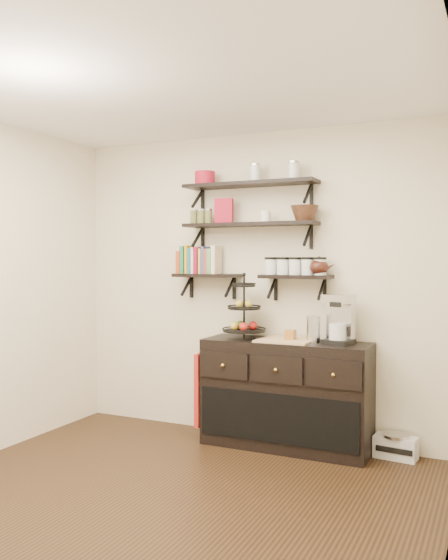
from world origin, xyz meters
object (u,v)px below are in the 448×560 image
(sideboard, at_px, (286,394))
(radio, at_px, (396,446))
(coffee_maker, at_px, (339,320))
(fruit_stand, at_px, (245,317))

(sideboard, height_order, radio, sideboard)
(sideboard, xyz_separation_m, coffee_maker, (0.44, 0.03, 0.64))
(sideboard, xyz_separation_m, fruit_stand, (-0.38, 0.00, 0.63))
(coffee_maker, bearing_deg, radio, 24.07)
(fruit_stand, distance_m, coffee_maker, 0.82)
(coffee_maker, height_order, radio, coffee_maker)
(radio, bearing_deg, fruit_stand, -168.99)
(sideboard, distance_m, radio, 0.96)
(fruit_stand, height_order, coffee_maker, fruit_stand)
(coffee_maker, xyz_separation_m, radio, (0.44, 0.09, -0.99))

